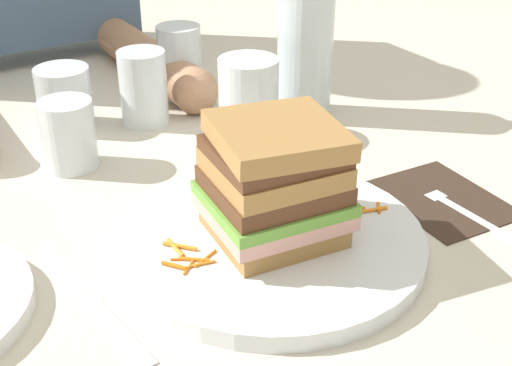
% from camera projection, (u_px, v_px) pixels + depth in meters
% --- Properties ---
extents(ground_plane, '(3.00, 3.00, 0.00)m').
position_uv_depth(ground_plane, '(242.00, 243.00, 0.67)').
color(ground_plane, beige).
extents(main_plate, '(0.29, 0.29, 0.02)m').
position_uv_depth(main_plate, '(273.00, 241.00, 0.65)').
color(main_plate, white).
rests_on(main_plate, ground_plane).
extents(sandwich, '(0.13, 0.12, 0.11)m').
position_uv_depth(sandwich, '(274.00, 183.00, 0.62)').
color(sandwich, '#A87A42').
rests_on(sandwich, main_plate).
extents(carrot_shred_0, '(0.02, 0.02, 0.00)m').
position_uv_depth(carrot_shred_0, '(185.00, 259.00, 0.61)').
color(carrot_shred_0, orange).
rests_on(carrot_shred_0, main_plate).
extents(carrot_shred_1, '(0.02, 0.03, 0.00)m').
position_uv_depth(carrot_shred_1, '(179.00, 245.00, 0.63)').
color(carrot_shred_1, orange).
rests_on(carrot_shred_1, main_plate).
extents(carrot_shred_2, '(0.02, 0.02, 0.00)m').
position_uv_depth(carrot_shred_2, '(174.00, 266.00, 0.60)').
color(carrot_shred_2, orange).
rests_on(carrot_shred_2, main_plate).
extents(carrot_shred_3, '(0.02, 0.02, 0.00)m').
position_uv_depth(carrot_shred_3, '(194.00, 259.00, 0.61)').
color(carrot_shred_3, orange).
rests_on(carrot_shred_3, main_plate).
extents(carrot_shred_4, '(0.03, 0.01, 0.00)m').
position_uv_depth(carrot_shred_4, '(205.00, 259.00, 0.61)').
color(carrot_shred_4, orange).
rests_on(carrot_shred_4, main_plate).
extents(carrot_shred_5, '(0.02, 0.01, 0.00)m').
position_uv_depth(carrot_shred_5, '(203.00, 264.00, 0.60)').
color(carrot_shred_5, orange).
rests_on(carrot_shred_5, main_plate).
extents(carrot_shred_6, '(0.02, 0.02, 0.00)m').
position_uv_depth(carrot_shred_6, '(188.00, 268.00, 0.60)').
color(carrot_shred_6, orange).
rests_on(carrot_shred_6, main_plate).
extents(carrot_shred_7, '(0.00, 0.03, 0.00)m').
position_uv_depth(carrot_shred_7, '(175.00, 247.00, 0.63)').
color(carrot_shred_7, orange).
rests_on(carrot_shred_7, main_plate).
extents(carrot_shred_8, '(0.01, 0.02, 0.00)m').
position_uv_depth(carrot_shred_8, '(351.00, 206.00, 0.69)').
color(carrot_shred_8, orange).
rests_on(carrot_shred_8, main_plate).
extents(carrot_shred_9, '(0.00, 0.02, 0.00)m').
position_uv_depth(carrot_shred_9, '(346.00, 213.00, 0.68)').
color(carrot_shred_9, orange).
rests_on(carrot_shred_9, main_plate).
extents(carrot_shred_10, '(0.03, 0.02, 0.00)m').
position_uv_depth(carrot_shred_10, '(343.00, 217.00, 0.67)').
color(carrot_shred_10, orange).
rests_on(carrot_shred_10, main_plate).
extents(carrot_shred_11, '(0.02, 0.00, 0.00)m').
position_uv_depth(carrot_shred_11, '(349.00, 217.00, 0.67)').
color(carrot_shred_11, orange).
rests_on(carrot_shred_11, main_plate).
extents(carrot_shred_12, '(0.03, 0.01, 0.00)m').
position_uv_depth(carrot_shred_12, '(374.00, 210.00, 0.68)').
color(carrot_shred_12, orange).
rests_on(carrot_shred_12, main_plate).
extents(carrot_shred_13, '(0.03, 0.02, 0.00)m').
position_uv_depth(carrot_shred_13, '(347.00, 207.00, 0.69)').
color(carrot_shred_13, orange).
rests_on(carrot_shred_13, main_plate).
extents(carrot_shred_14, '(0.01, 0.02, 0.00)m').
position_uv_depth(carrot_shred_14, '(379.00, 208.00, 0.69)').
color(carrot_shred_14, orange).
rests_on(carrot_shred_14, main_plate).
extents(carrot_shred_15, '(0.03, 0.01, 0.00)m').
position_uv_depth(carrot_shred_15, '(356.00, 212.00, 0.68)').
color(carrot_shred_15, orange).
rests_on(carrot_shred_15, main_plate).
extents(napkin_dark, '(0.12, 0.14, 0.00)m').
position_uv_depth(napkin_dark, '(441.00, 199.00, 0.74)').
color(napkin_dark, '#38281E').
rests_on(napkin_dark, ground_plane).
extents(fork, '(0.02, 0.17, 0.00)m').
position_uv_depth(fork, '(458.00, 205.00, 0.72)').
color(fork, silver).
rests_on(fork, napkin_dark).
extents(knife, '(0.04, 0.20, 0.00)m').
position_uv_depth(knife, '(93.00, 303.00, 0.58)').
color(knife, silver).
rests_on(knife, ground_plane).
extents(juice_glass, '(0.07, 0.07, 0.10)m').
position_uv_depth(juice_glass, '(249.00, 103.00, 0.86)').
color(juice_glass, white).
rests_on(juice_glass, ground_plane).
extents(water_bottle, '(0.07, 0.07, 0.28)m').
position_uv_depth(water_bottle, '(306.00, 25.00, 0.88)').
color(water_bottle, silver).
rests_on(water_bottle, ground_plane).
extents(empty_tumbler_0, '(0.07, 0.07, 0.08)m').
position_uv_depth(empty_tumbler_0, '(65.00, 98.00, 0.88)').
color(empty_tumbler_0, silver).
rests_on(empty_tumbler_0, ground_plane).
extents(empty_tumbler_1, '(0.06, 0.06, 0.10)m').
position_uv_depth(empty_tumbler_1, '(143.00, 88.00, 0.89)').
color(empty_tumbler_1, silver).
rests_on(empty_tumbler_1, ground_plane).
extents(empty_tumbler_2, '(0.06, 0.06, 0.08)m').
position_uv_depth(empty_tumbler_2, '(69.00, 135.00, 0.79)').
color(empty_tumbler_2, silver).
rests_on(empty_tumbler_2, ground_plane).
extents(empty_tumbler_3, '(0.06, 0.06, 0.10)m').
position_uv_depth(empty_tumbler_3, '(180.00, 61.00, 0.98)').
color(empty_tumbler_3, silver).
rests_on(empty_tumbler_3, ground_plane).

